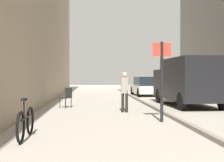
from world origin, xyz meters
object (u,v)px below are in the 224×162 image
at_px(street_sign_post, 162,74).
at_px(cafe_chair_near_window, 67,96).
at_px(parked_car, 146,86).
at_px(bicycle_leaning, 26,123).
at_px(delivery_van, 187,81).
at_px(pedestrian_main_foreground, 125,89).

bearing_deg(street_sign_post, cafe_chair_near_window, -50.09).
xyz_separation_m(parked_car, bicycle_leaning, (-5.69, -16.24, -0.33)).
bearing_deg(delivery_van, pedestrian_main_foreground, -146.07).
bearing_deg(street_sign_post, pedestrian_main_foreground, -67.47).
xyz_separation_m(pedestrian_main_foreground, parked_car, (2.79, 10.94, -0.25)).
distance_m(pedestrian_main_foreground, street_sign_post, 3.00).
distance_m(parked_car, street_sign_post, 13.88).
distance_m(delivery_van, cafe_chair_near_window, 5.98).
bearing_deg(delivery_van, cafe_chair_near_window, -177.83).
bearing_deg(pedestrian_main_foreground, delivery_van, -122.71).
xyz_separation_m(street_sign_post, bicycle_leaning, (-3.82, -2.50, -1.16)).
height_order(bicycle_leaning, cafe_chair_near_window, bicycle_leaning).
xyz_separation_m(pedestrian_main_foreground, cafe_chair_near_window, (-2.53, 2.02, -0.41)).
bearing_deg(pedestrian_main_foreground, bicycle_leaning, 82.48).
distance_m(bicycle_leaning, cafe_chair_near_window, 7.33).
bearing_deg(delivery_van, street_sign_post, -117.32).
relative_size(parked_car, bicycle_leaning, 2.41).
bearing_deg(street_sign_post, bicycle_leaning, 37.62).
bearing_deg(pedestrian_main_foreground, parked_car, -83.09).
height_order(parked_car, bicycle_leaning, parked_car).
height_order(delivery_van, street_sign_post, street_sign_post).
distance_m(pedestrian_main_foreground, cafe_chair_near_window, 3.26).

